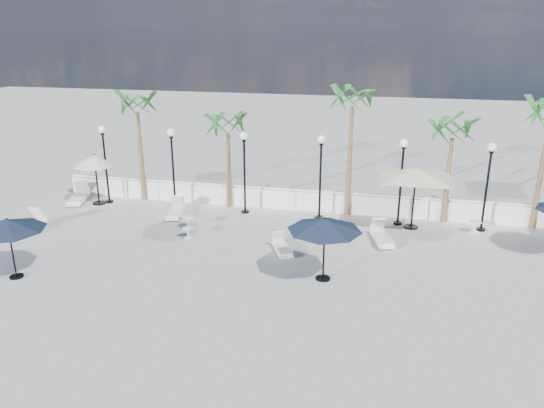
% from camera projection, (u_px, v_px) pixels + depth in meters
% --- Properties ---
extents(ground, '(100.00, 100.00, 0.00)m').
position_uv_depth(ground, '(294.00, 282.00, 18.21)').
color(ground, '#9C9B97').
rests_on(ground, ground).
extents(balustrade, '(26.00, 0.30, 1.01)m').
position_uv_depth(balustrade, '(322.00, 202.00, 24.98)').
color(balustrade, silver).
rests_on(balustrade, ground).
extents(lamppost_0, '(0.36, 0.36, 3.84)m').
position_uv_depth(lamppost_0, '(104.00, 153.00, 25.56)').
color(lamppost_0, black).
rests_on(lamppost_0, ground).
extents(lamppost_1, '(0.36, 0.36, 3.84)m').
position_uv_depth(lamppost_1, '(172.00, 157.00, 24.84)').
color(lamppost_1, black).
rests_on(lamppost_1, ground).
extents(lamppost_2, '(0.36, 0.36, 3.84)m').
position_uv_depth(lamppost_2, '(244.00, 161.00, 24.13)').
color(lamppost_2, black).
rests_on(lamppost_2, ground).
extents(lamppost_3, '(0.36, 0.36, 3.84)m').
position_uv_depth(lamppost_3, '(321.00, 165.00, 23.41)').
color(lamppost_3, black).
rests_on(lamppost_3, ground).
extents(lamppost_4, '(0.36, 0.36, 3.84)m').
position_uv_depth(lamppost_4, '(402.00, 170.00, 22.69)').
color(lamppost_4, black).
rests_on(lamppost_4, ground).
extents(lamppost_5, '(0.36, 0.36, 3.84)m').
position_uv_depth(lamppost_5, '(488.00, 175.00, 21.97)').
color(lamppost_5, black).
rests_on(lamppost_5, ground).
extents(palm_0, '(2.60, 2.60, 5.50)m').
position_uv_depth(palm_0, '(137.00, 110.00, 25.33)').
color(palm_0, brown).
rests_on(palm_0, ground).
extents(palm_1, '(2.60, 2.60, 4.70)m').
position_uv_depth(palm_1, '(228.00, 130.00, 24.66)').
color(palm_1, brown).
rests_on(palm_1, ground).
extents(palm_2, '(2.60, 2.60, 6.10)m').
position_uv_depth(palm_2, '(352.00, 104.00, 23.05)').
color(palm_2, brown).
rests_on(palm_2, ground).
extents(palm_3, '(2.60, 2.60, 4.90)m').
position_uv_depth(palm_3, '(453.00, 135.00, 22.55)').
color(palm_3, brown).
rests_on(palm_3, ground).
extents(lounger_0, '(1.26, 2.20, 0.79)m').
position_uv_depth(lounger_0, '(79.00, 197.00, 26.33)').
color(lounger_0, silver).
rests_on(lounger_0, ground).
extents(lounger_1, '(0.78, 2.07, 0.76)m').
position_uv_depth(lounger_1, '(26.00, 226.00, 22.60)').
color(lounger_1, silver).
rests_on(lounger_1, ground).
extents(lounger_2, '(1.01, 1.92, 0.69)m').
position_uv_depth(lounger_2, '(175.00, 211.00, 24.43)').
color(lounger_2, silver).
rests_on(lounger_2, ground).
extents(lounger_3, '(1.02, 1.79, 0.64)m').
position_uv_depth(lounger_3, '(177.00, 209.00, 24.77)').
color(lounger_3, silver).
rests_on(lounger_3, ground).
extents(lounger_4, '(1.08, 2.03, 0.72)m').
position_uv_depth(lounger_4, '(382.00, 236.00, 21.50)').
color(lounger_4, silver).
rests_on(lounger_4, ground).
extents(lounger_5, '(1.14, 1.68, 0.60)m').
position_uv_depth(lounger_5, '(282.00, 247.00, 20.55)').
color(lounger_5, silver).
rests_on(lounger_5, ground).
extents(side_table_0, '(0.52, 0.52, 0.51)m').
position_uv_depth(side_table_0, '(188.00, 221.00, 22.97)').
color(side_table_0, silver).
rests_on(side_table_0, ground).
extents(side_table_1, '(0.45, 0.45, 0.44)m').
position_uv_depth(side_table_1, '(188.00, 232.00, 21.93)').
color(side_table_1, silver).
rests_on(side_table_1, ground).
extents(side_table_2, '(0.51, 0.51, 0.50)m').
position_uv_depth(side_table_2, '(475.00, 226.00, 22.46)').
color(side_table_2, silver).
rests_on(side_table_2, ground).
extents(parasol_navy_left, '(2.51, 2.51, 2.21)m').
position_uv_depth(parasol_navy_left, '(8.00, 225.00, 17.96)').
color(parasol_navy_left, black).
rests_on(parasol_navy_left, ground).
extents(parasol_navy_mid, '(2.57, 2.57, 2.30)m').
position_uv_depth(parasol_navy_mid, '(325.00, 225.00, 17.79)').
color(parasol_navy_mid, black).
rests_on(parasol_navy_mid, ground).
extents(parasol_cream_sq_a, '(5.85, 5.85, 2.87)m').
position_uv_depth(parasol_cream_sq_a, '(416.00, 169.00, 22.24)').
color(parasol_cream_sq_a, black).
rests_on(parasol_cream_sq_a, ground).
extents(parasol_cream_small, '(2.06, 2.06, 2.53)m').
position_uv_depth(parasol_cream_small, '(95.00, 161.00, 25.47)').
color(parasol_cream_small, black).
rests_on(parasol_cream_small, ground).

